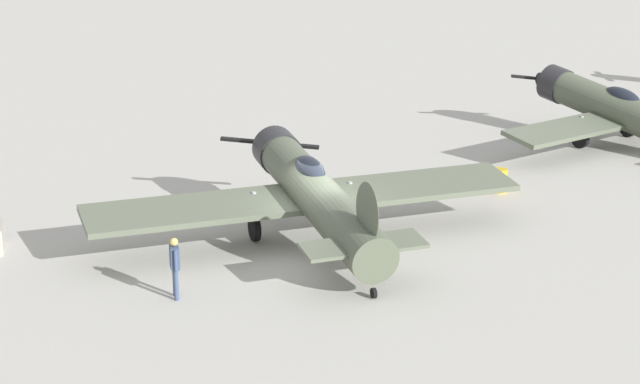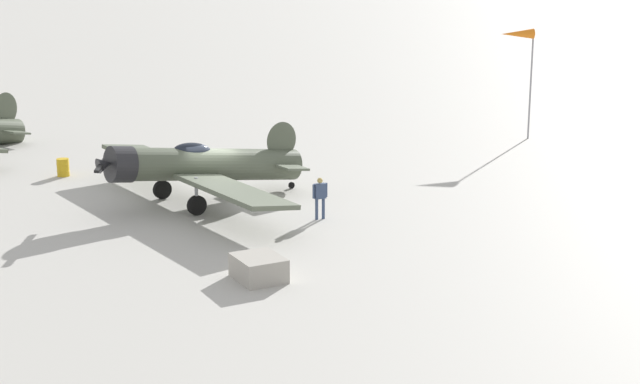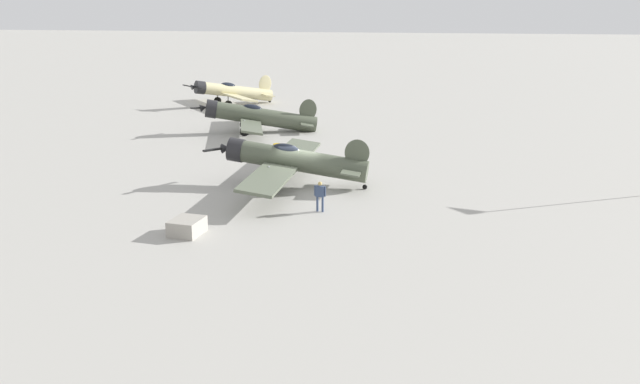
# 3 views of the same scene
# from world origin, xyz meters

# --- Properties ---
(ground_plane) EXTENTS (400.00, 400.00, 0.00)m
(ground_plane) POSITION_xyz_m (0.00, 0.00, 0.00)
(ground_plane) COLOR #A8A59E
(airplane_foreground) EXTENTS (10.05, 13.60, 3.13)m
(airplane_foreground) POSITION_xyz_m (0.53, -0.01, 1.60)
(airplane_foreground) COLOR #4C5442
(airplane_foreground) RESTS_ON ground_plane
(ground_crew_mechanic) EXTENTS (0.65, 0.29, 1.67)m
(ground_crew_mechanic) POSITION_xyz_m (-2.06, 4.92, 1.01)
(ground_crew_mechanic) COLOR #384766
(ground_crew_mechanic) RESTS_ON ground_plane
(equipment_crate) EXTENTS (1.61, 1.85, 0.78)m
(equipment_crate) POSITION_xyz_m (3.74, 9.54, 0.39)
(equipment_crate) COLOR #9E998E
(equipment_crate) RESTS_ON ground_plane
(fuel_drum) EXTENTS (0.60, 0.60, 0.83)m
(fuel_drum) POSITION_xyz_m (3.27, -8.15, 0.42)
(fuel_drum) COLOR gold
(fuel_drum) RESTS_ON ground_plane
(windsock_mast) EXTENTS (1.89, 1.35, 6.11)m
(windsock_mast) POSITION_xyz_m (-20.59, -2.08, 5.56)
(windsock_mast) COLOR gray
(windsock_mast) RESTS_ON ground_plane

